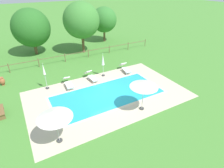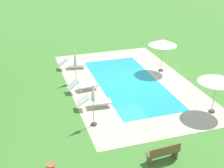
% 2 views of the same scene
% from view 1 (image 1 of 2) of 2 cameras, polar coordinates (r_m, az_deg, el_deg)
% --- Properties ---
extents(ground_plane, '(160.00, 160.00, 0.00)m').
position_cam_1_polar(ground_plane, '(15.69, -1.32, -3.32)').
color(ground_plane, '#478433').
extents(pool_deck_paving, '(13.27, 8.07, 0.01)m').
position_cam_1_polar(pool_deck_paving, '(15.69, -1.32, -3.30)').
color(pool_deck_paving, beige).
rests_on(pool_deck_paving, ground).
extents(swimming_pool_water, '(9.24, 4.04, 0.01)m').
position_cam_1_polar(swimming_pool_water, '(15.69, -1.32, -3.30)').
color(swimming_pool_water, '#23A8C1').
rests_on(swimming_pool_water, ground).
extents(pool_coping_rim, '(9.72, 4.52, 0.01)m').
position_cam_1_polar(pool_coping_rim, '(15.69, -1.32, -3.29)').
color(pool_coping_rim, beige).
rests_on(pool_coping_rim, ground).
extents(sun_lounger_north_near_steps, '(0.80, 2.05, 0.83)m').
position_cam_1_polar(sun_lounger_north_near_steps, '(17.92, -6.50, 2.40)').
color(sun_lounger_north_near_steps, white).
rests_on(sun_lounger_north_near_steps, ground).
extents(sun_lounger_north_mid, '(0.74, 2.06, 0.79)m').
position_cam_1_polar(sun_lounger_north_mid, '(17.17, -13.55, 0.36)').
color(sun_lounger_north_mid, white).
rests_on(sun_lounger_north_mid, ground).
extents(sun_lounger_north_far, '(0.87, 2.05, 0.85)m').
position_cam_1_polar(sun_lounger_north_far, '(19.53, 4.22, 4.94)').
color(sun_lounger_north_far, white).
rests_on(sun_lounger_north_far, ground).
extents(patio_umbrella_open_foreground, '(2.05, 2.05, 2.45)m').
position_cam_1_polar(patio_umbrella_open_foreground, '(13.04, 10.03, -0.07)').
color(patio_umbrella_open_foreground, '#383838').
rests_on(patio_umbrella_open_foreground, ground).
extents(patio_umbrella_open_by_bench, '(2.05, 2.05, 2.35)m').
position_cam_1_polar(patio_umbrella_open_by_bench, '(10.75, -17.66, -9.11)').
color(patio_umbrella_open_by_bench, '#383838').
rests_on(patio_umbrella_open_by_bench, ground).
extents(patio_umbrella_closed_row_west, '(0.32, 0.32, 2.42)m').
position_cam_1_polar(patio_umbrella_closed_row_west, '(18.07, -2.86, 7.25)').
color(patio_umbrella_closed_row_west, '#383838').
rests_on(patio_umbrella_closed_row_west, ground).
extents(patio_umbrella_closed_row_mid_west, '(0.32, 0.32, 2.51)m').
position_cam_1_polar(patio_umbrella_closed_row_mid_west, '(16.79, -20.55, 3.60)').
color(patio_umbrella_closed_row_mid_west, '#383838').
rests_on(patio_umbrella_closed_row_mid_west, ground).
extents(terracotta_urn_near_fence, '(0.47, 0.47, 0.79)m').
position_cam_1_polar(terracotta_urn_near_fence, '(19.72, -31.23, 0.79)').
color(terracotta_urn_near_fence, '#A85B38').
rests_on(terracotta_urn_near_fence, ground).
extents(perimeter_fence, '(21.15, 0.08, 1.05)m').
position_cam_1_polar(perimeter_fence, '(22.90, -10.97, 9.17)').
color(perimeter_fence, brown).
rests_on(perimeter_fence, ground).
extents(tree_far_west, '(3.83, 3.83, 5.20)m').
position_cam_1_polar(tree_far_west, '(29.28, -2.51, 19.51)').
color(tree_far_west, brown).
rests_on(tree_far_west, ground).
extents(tree_centre, '(4.64, 4.64, 5.75)m').
position_cam_1_polar(tree_centre, '(25.66, -24.03, 15.78)').
color(tree_centre, brown).
rests_on(tree_centre, ground).
extents(tree_east_mid, '(4.56, 4.56, 6.43)m').
position_cam_1_polar(tree_east_mid, '(24.38, -9.61, 19.07)').
color(tree_east_mid, brown).
rests_on(tree_east_mid, ground).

